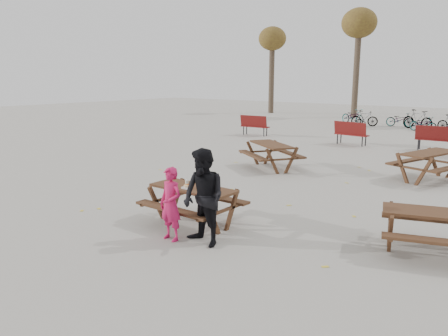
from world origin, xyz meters
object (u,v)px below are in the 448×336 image
Objects in this scene: food_tray at (186,188)px; picnic_table_far at (429,166)px; soda_bottle at (187,184)px; child at (171,204)px; picnic_table_north at (271,156)px; picnic_table_east at (436,233)px; main_picnic_table at (193,196)px; adult at (204,198)px.

picnic_table_far is at bearing 69.26° from food_tray.
soda_bottle is 0.86m from child.
food_tray is 0.09× the size of picnic_table_north.
child is at bearing -168.82° from picnic_table_east.
main_picnic_table is 0.28m from food_tray.
picnic_table_far is at bearing 74.93° from child.
adult is (0.96, -0.59, 0.02)m from soda_bottle.
picnic_table_east is at bearing 32.01° from child.
food_tray reaches higher than picnic_table_east.
soda_bottle is at bearing -119.95° from main_picnic_table.
adult is 0.89× the size of picnic_table_far.
main_picnic_table is 7.56m from picnic_table_far.
child reaches higher than food_tray.
soda_bottle is 7.69m from picnic_table_far.
main_picnic_table is 0.93m from child.
adult is at bearing 19.07° from child.
soda_bottle is at bearing 127.17° from food_tray.
food_tray is at bearing 176.01° from picnic_table_far.
picnic_table_far is at bearing 85.64° from adult.
child is at bearing -73.19° from main_picnic_table.
food_tray is 1.04m from adult.
child is 0.68m from adult.
soda_bottle reaches higher than picnic_table_east.
picnic_table_east is (3.33, 2.08, -0.49)m from adult.
adult is at bearing -31.69° from soda_bottle.
picnic_table_east is (4.23, 1.38, -0.21)m from main_picnic_table.
picnic_table_north is 0.99× the size of picnic_table_far.
child is (0.27, -0.70, -0.12)m from food_tray.
main_picnic_table is at bearing 150.96° from adult.
child is 0.71× the size of picnic_table_north.
adult is 7.97m from picnic_table_far.
child is 0.78× the size of adult.
child reaches higher than picnic_table_east.
picnic_table_far is (4.45, 1.40, 0.00)m from picnic_table_north.
food_tray is 0.13× the size of child.
food_tray is 4.53m from picnic_table_east.
picnic_table_far is (-1.49, 5.66, 0.04)m from picnic_table_east.
picnic_table_east is 0.90× the size of picnic_table_north.
adult is at bearing -38.05° from main_picnic_table.
main_picnic_table is 0.93× the size of picnic_table_far.
adult is 6.87m from picnic_table_north.
soda_bottle is 0.13× the size of child.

